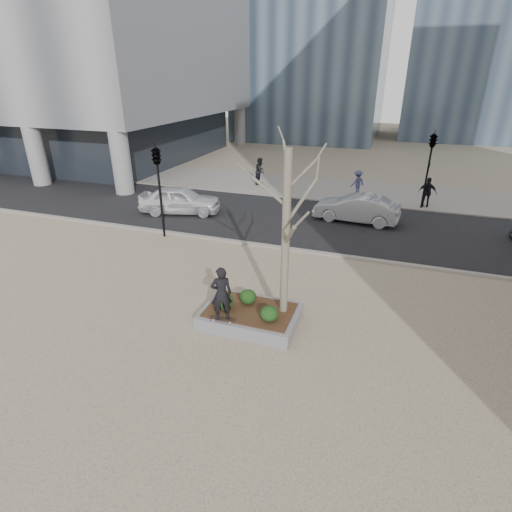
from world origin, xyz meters
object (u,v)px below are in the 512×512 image
(skateboarder, at_px, (221,294))
(police_car, at_px, (180,200))
(skateboard, at_px, (222,319))
(planter, at_px, (250,316))

(skateboarder, distance_m, police_car, 12.03)
(skateboard, relative_size, police_car, 0.17)
(planter, xyz_separation_m, police_car, (-7.49, 9.04, 0.56))
(skateboard, xyz_separation_m, skateboarder, (0.00, 0.00, 0.90))
(planter, relative_size, police_car, 0.66)
(planter, relative_size, skateboard, 3.85)
(planter, bearing_deg, skateboard, -126.72)
(skateboard, bearing_deg, skateboarder, 0.00)
(skateboard, distance_m, police_car, 12.02)
(planter, height_order, skateboard, skateboard)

